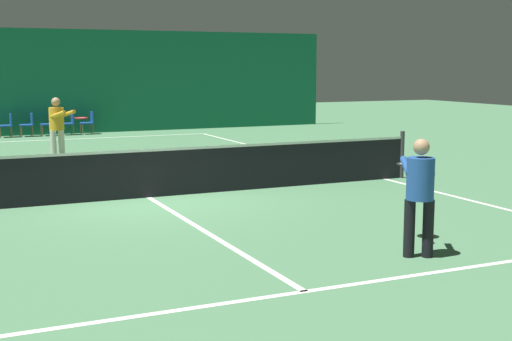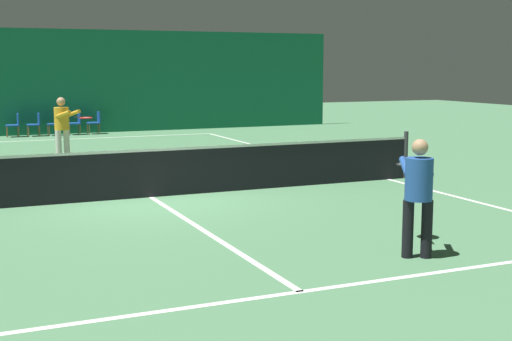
% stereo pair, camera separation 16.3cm
% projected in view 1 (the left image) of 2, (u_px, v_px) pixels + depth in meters
% --- Properties ---
extents(ground_plane, '(60.00, 60.00, 0.00)m').
position_uv_depth(ground_plane, '(149.00, 198.00, 13.86)').
color(ground_plane, '#4C7F56').
extents(backdrop_curtain, '(23.00, 0.12, 3.88)m').
position_uv_depth(backdrop_curtain, '(42.00, 82.00, 26.20)').
color(backdrop_curtain, '#146042').
rests_on(backdrop_curtain, ground).
extents(court_line_baseline_far, '(11.00, 0.10, 0.00)m').
position_uv_depth(court_line_baseline_far, '(53.00, 140.00, 24.58)').
color(court_line_baseline_far, white).
rests_on(court_line_baseline_far, ground).
extents(court_line_service_far, '(8.25, 0.10, 0.00)m').
position_uv_depth(court_line_service_far, '(84.00, 159.00, 19.63)').
color(court_line_service_far, white).
rests_on(court_line_service_far, ground).
extents(court_line_service_near, '(8.25, 0.10, 0.00)m').
position_uv_depth(court_line_service_near, '(305.00, 291.00, 8.10)').
color(court_line_service_near, white).
rests_on(court_line_service_near, ground).
extents(court_line_sideline_right, '(0.10, 23.80, 0.00)m').
position_uv_depth(court_line_sideline_right, '(385.00, 179.00, 16.11)').
color(court_line_sideline_right, white).
rests_on(court_line_sideline_right, ground).
extents(court_line_centre, '(0.10, 12.80, 0.00)m').
position_uv_depth(court_line_centre, '(149.00, 197.00, 13.86)').
color(court_line_centre, white).
rests_on(court_line_centre, ground).
extents(tennis_net, '(12.00, 0.10, 1.07)m').
position_uv_depth(tennis_net, '(148.00, 172.00, 13.79)').
color(tennis_net, black).
rests_on(tennis_net, ground).
extents(player_near, '(0.90, 1.33, 1.60)m').
position_uv_depth(player_near, '(419.00, 188.00, 9.48)').
color(player_near, black).
rests_on(player_near, ground).
extents(player_far, '(0.98, 1.37, 1.70)m').
position_uv_depth(player_far, '(58.00, 124.00, 18.99)').
color(player_far, beige).
rests_on(player_far, ground).
extents(courtside_chair_0, '(0.44, 0.44, 0.84)m').
position_uv_depth(courtside_chair_0, '(7.00, 124.00, 25.37)').
color(courtside_chair_0, brown).
rests_on(courtside_chair_0, ground).
extents(courtside_chair_1, '(0.44, 0.44, 0.84)m').
position_uv_depth(courtside_chair_1, '(28.00, 123.00, 25.67)').
color(courtside_chair_1, brown).
rests_on(courtside_chair_1, ground).
extents(courtside_chair_2, '(0.44, 0.44, 0.84)m').
position_uv_depth(courtside_chair_2, '(49.00, 122.00, 25.96)').
color(courtside_chair_2, brown).
rests_on(courtside_chair_2, ground).
extents(courtside_chair_3, '(0.44, 0.44, 0.84)m').
position_uv_depth(courtside_chair_3, '(69.00, 122.00, 26.26)').
color(courtside_chair_3, brown).
rests_on(courtside_chair_3, ground).
extents(courtside_chair_4, '(0.44, 0.44, 0.84)m').
position_uv_depth(courtside_chair_4, '(89.00, 121.00, 26.55)').
color(courtside_chair_4, brown).
rests_on(courtside_chair_4, ground).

